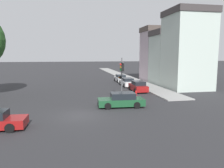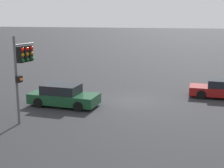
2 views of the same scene
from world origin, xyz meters
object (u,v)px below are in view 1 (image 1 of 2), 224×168
parked_car_0 (138,87)px  fire_hydrant (136,94)px  traffic_signal (122,70)px  crossing_car_0 (121,100)px  parked_car_2 (120,78)px  parked_car_1 (127,82)px

parked_car_0 → fire_hydrant: size_ratio=4.63×
traffic_signal → crossing_car_0: 4.53m
crossing_car_0 → parked_car_0: 9.76m
traffic_signal → crossing_car_0: traffic_signal is taller
crossing_car_0 → fire_hydrant: size_ratio=5.17×
fire_hydrant → parked_car_2: bearing=83.7°
traffic_signal → parked_car_0: bearing=-116.6°
parked_car_0 → parked_car_1: (-0.15, 5.58, -0.05)m
crossing_car_0 → parked_car_0: parked_car_0 is taller
parked_car_1 → crossing_car_0: bearing=162.8°
parked_car_0 → traffic_signal: bearing=144.8°
parked_car_2 → traffic_signal: bearing=167.8°
traffic_signal → parked_car_2: bearing=-93.9°
parked_car_0 → parked_car_1: 5.58m
traffic_signal → crossing_car_0: size_ratio=1.03×
crossing_car_0 → fire_hydrant: 5.00m
parked_car_1 → parked_car_0: bearing=-178.5°
crossing_car_0 → parked_car_1: crossing_car_0 is taller
traffic_signal → parked_car_2: traffic_signal is taller
fire_hydrant → parked_car_1: bearing=81.2°
parked_car_0 → parked_car_2: parked_car_0 is taller
traffic_signal → parked_car_1: size_ratio=1.06×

